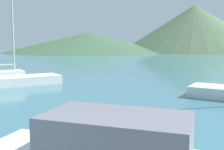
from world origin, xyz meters
TOP-DOWN VIEW (x-y plane):
  - sailboat_inner at (-7.21, 16.52)m, footprint 7.33×6.63m
  - hill_west at (-16.72, 88.90)m, footprint 54.51×54.51m
  - hill_central at (18.75, 96.37)m, footprint 50.13×50.13m

SIDE VIEW (x-z plane):
  - sailboat_inner at x=-7.21m, z-range -4.67..5.57m
  - hill_west at x=-16.72m, z-range 0.00..6.23m
  - hill_central at x=18.75m, z-range 0.00..15.74m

